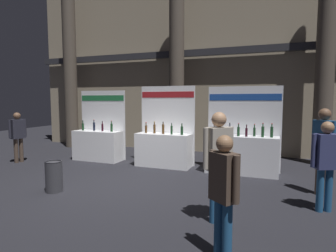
{
  "coord_description": "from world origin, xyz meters",
  "views": [
    {
      "loc": [
        3.36,
        -5.65,
        2.0
      ],
      "look_at": [
        0.77,
        1.17,
        1.32
      ],
      "focal_mm": 30.05,
      "sensor_mm": 36.0,
      "label": 1
    }
  ],
  "objects_px": {
    "exhibitor_booth_0": "(98,142)",
    "visitor_0": "(18,133)",
    "exhibitor_booth_1": "(164,146)",
    "visitor_3": "(326,159)",
    "exhibitor_booth_2": "(242,151)",
    "visitor_2": "(218,156)",
    "visitor_1": "(323,143)",
    "trash_bin": "(54,176)",
    "visitor_4": "(224,188)"
  },
  "relations": [
    {
      "from": "exhibitor_booth_1",
      "to": "visitor_3",
      "type": "distance_m",
      "value": 4.55
    },
    {
      "from": "exhibitor_booth_1",
      "to": "exhibitor_booth_2",
      "type": "height_order",
      "value": "exhibitor_booth_1"
    },
    {
      "from": "exhibitor_booth_1",
      "to": "visitor_1",
      "type": "relative_size",
      "value": 1.32
    },
    {
      "from": "visitor_3",
      "to": "visitor_2",
      "type": "bearing_deg",
      "value": 8.62
    },
    {
      "from": "visitor_0",
      "to": "exhibitor_booth_0",
      "type": "bearing_deg",
      "value": 134.15
    },
    {
      "from": "visitor_0",
      "to": "visitor_3",
      "type": "height_order",
      "value": "visitor_3"
    },
    {
      "from": "visitor_2",
      "to": "visitor_3",
      "type": "xyz_separation_m",
      "value": [
        1.7,
        1.09,
        -0.13
      ]
    },
    {
      "from": "exhibitor_booth_0",
      "to": "visitor_2",
      "type": "xyz_separation_m",
      "value": [
        4.61,
        -3.34,
        0.5
      ]
    },
    {
      "from": "visitor_0",
      "to": "exhibitor_booth_2",
      "type": "bearing_deg",
      "value": 114.52
    },
    {
      "from": "trash_bin",
      "to": "visitor_1",
      "type": "height_order",
      "value": "visitor_1"
    },
    {
      "from": "exhibitor_booth_0",
      "to": "trash_bin",
      "type": "xyz_separation_m",
      "value": [
        0.99,
        -3.1,
        -0.25
      ]
    },
    {
      "from": "visitor_0",
      "to": "visitor_1",
      "type": "bearing_deg",
      "value": 104.35
    },
    {
      "from": "visitor_1",
      "to": "exhibitor_booth_1",
      "type": "bearing_deg",
      "value": -150.45
    },
    {
      "from": "exhibitor_booth_0",
      "to": "visitor_0",
      "type": "height_order",
      "value": "exhibitor_booth_0"
    },
    {
      "from": "exhibitor_booth_1",
      "to": "visitor_2",
      "type": "height_order",
      "value": "exhibitor_booth_1"
    },
    {
      "from": "visitor_1",
      "to": "visitor_2",
      "type": "distance_m",
      "value": 2.72
    },
    {
      "from": "visitor_4",
      "to": "visitor_1",
      "type": "bearing_deg",
      "value": -77.42
    },
    {
      "from": "visitor_1",
      "to": "visitor_4",
      "type": "xyz_separation_m",
      "value": [
        -1.51,
        -3.14,
        -0.19
      ]
    },
    {
      "from": "trash_bin",
      "to": "visitor_4",
      "type": "bearing_deg",
      "value": -18.82
    },
    {
      "from": "trash_bin",
      "to": "visitor_3",
      "type": "xyz_separation_m",
      "value": [
        5.32,
        0.85,
        0.62
      ]
    },
    {
      "from": "exhibitor_booth_2",
      "to": "visitor_1",
      "type": "relative_size",
      "value": 1.3
    },
    {
      "from": "exhibitor_booth_1",
      "to": "visitor_4",
      "type": "height_order",
      "value": "exhibitor_booth_1"
    },
    {
      "from": "trash_bin",
      "to": "visitor_1",
      "type": "distance_m",
      "value": 5.75
    },
    {
      "from": "exhibitor_booth_1",
      "to": "trash_bin",
      "type": "distance_m",
      "value": 3.37
    },
    {
      "from": "exhibitor_booth_1",
      "to": "visitor_1",
      "type": "xyz_separation_m",
      "value": [
        4.04,
        -1.26,
        0.49
      ]
    },
    {
      "from": "exhibitor_booth_1",
      "to": "visitor_4",
      "type": "bearing_deg",
      "value": -60.08
    },
    {
      "from": "visitor_0",
      "to": "trash_bin",
      "type": "bearing_deg",
      "value": 74.14
    },
    {
      "from": "exhibitor_booth_2",
      "to": "visitor_3",
      "type": "xyz_separation_m",
      "value": [
        1.67,
        -2.2,
        0.35
      ]
    },
    {
      "from": "exhibitor_booth_0",
      "to": "visitor_2",
      "type": "relative_size",
      "value": 1.28
    },
    {
      "from": "exhibitor_booth_0",
      "to": "visitor_0",
      "type": "distance_m",
      "value": 2.52
    },
    {
      "from": "exhibitor_booth_2",
      "to": "visitor_0",
      "type": "distance_m",
      "value": 6.92
    },
    {
      "from": "exhibitor_booth_0",
      "to": "trash_bin",
      "type": "height_order",
      "value": "exhibitor_booth_0"
    },
    {
      "from": "trash_bin",
      "to": "visitor_0",
      "type": "height_order",
      "value": "visitor_0"
    },
    {
      "from": "trash_bin",
      "to": "visitor_2",
      "type": "xyz_separation_m",
      "value": [
        3.62,
        -0.24,
        0.75
      ]
    },
    {
      "from": "exhibitor_booth_0",
      "to": "trash_bin",
      "type": "distance_m",
      "value": 3.26
    },
    {
      "from": "exhibitor_booth_1",
      "to": "visitor_0",
      "type": "relative_size",
      "value": 1.51
    },
    {
      "from": "trash_bin",
      "to": "visitor_2",
      "type": "height_order",
      "value": "visitor_2"
    },
    {
      "from": "exhibitor_booth_2",
      "to": "visitor_1",
      "type": "bearing_deg",
      "value": -35.03
    },
    {
      "from": "exhibitor_booth_0",
      "to": "visitor_2",
      "type": "bearing_deg",
      "value": -35.94
    },
    {
      "from": "visitor_0",
      "to": "visitor_1",
      "type": "relative_size",
      "value": 0.88
    },
    {
      "from": "trash_bin",
      "to": "visitor_3",
      "type": "height_order",
      "value": "visitor_3"
    },
    {
      "from": "exhibitor_booth_0",
      "to": "visitor_0",
      "type": "xyz_separation_m",
      "value": [
        -2.17,
        -1.22,
        0.36
      ]
    },
    {
      "from": "exhibitor_booth_0",
      "to": "exhibitor_booth_1",
      "type": "bearing_deg",
      "value": -0.8
    },
    {
      "from": "visitor_3",
      "to": "exhibitor_booth_0",
      "type": "bearing_deg",
      "value": -43.73
    },
    {
      "from": "visitor_1",
      "to": "visitor_3",
      "type": "xyz_separation_m",
      "value": [
        -0.09,
        -0.96,
        -0.14
      ]
    },
    {
      "from": "trash_bin",
      "to": "visitor_1",
      "type": "bearing_deg",
      "value": 18.5
    },
    {
      "from": "trash_bin",
      "to": "visitor_0",
      "type": "distance_m",
      "value": 3.73
    },
    {
      "from": "visitor_2",
      "to": "visitor_4",
      "type": "height_order",
      "value": "visitor_2"
    },
    {
      "from": "exhibitor_booth_2",
      "to": "visitor_3",
      "type": "distance_m",
      "value": 2.78
    },
    {
      "from": "exhibitor_booth_0",
      "to": "exhibitor_booth_2",
      "type": "height_order",
      "value": "exhibitor_booth_2"
    }
  ]
}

